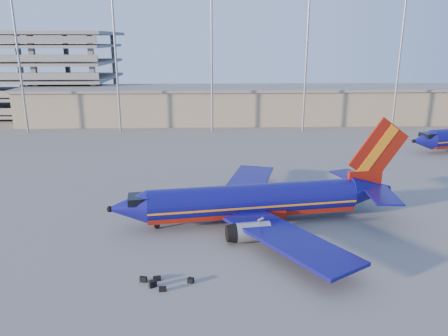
{
  "coord_description": "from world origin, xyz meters",
  "views": [
    {
      "loc": [
        -5.52,
        -48.35,
        19.51
      ],
      "look_at": [
        -3.8,
        4.06,
        4.0
      ],
      "focal_mm": 35.0,
      "sensor_mm": 36.0,
      "label": 1
    }
  ],
  "objects": [
    {
      "name": "ground",
      "position": [
        0.0,
        0.0,
        0.0
      ],
      "size": [
        220.0,
        220.0,
        0.0
      ],
      "primitive_type": "plane",
      "color": "slate",
      "rests_on": "ground"
    },
    {
      "name": "terminal_building",
      "position": [
        10.0,
        58.0,
        4.32
      ],
      "size": [
        122.0,
        16.0,
        8.5
      ],
      "color": "gray",
      "rests_on": "ground"
    },
    {
      "name": "parking_garage",
      "position": [
        -62.0,
        74.05,
        11.73
      ],
      "size": [
        62.0,
        32.0,
        21.4
      ],
      "color": "slate",
      "rests_on": "ground"
    },
    {
      "name": "light_mast_row",
      "position": [
        5.0,
        46.0,
        17.55
      ],
      "size": [
        101.6,
        1.6,
        28.65
      ],
      "color": "gray",
      "rests_on": "ground"
    },
    {
      "name": "aircraft_main",
      "position": [
        -0.15,
        -3.44,
        2.42
      ],
      "size": [
        33.29,
        31.8,
        11.31
      ],
      "rotation": [
        0.0,
        0.0,
        0.15
      ],
      "color": "navy",
      "rests_on": "ground"
    },
    {
      "name": "luggage_pile",
      "position": [
        -9.74,
        -16.31,
        0.23
      ],
      "size": [
        4.58,
        2.02,
        0.55
      ],
      "color": "black",
      "rests_on": "ground"
    }
  ]
}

